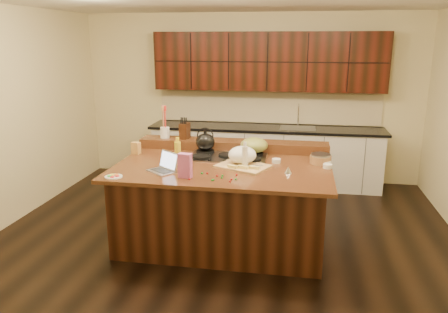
# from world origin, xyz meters

# --- Properties ---
(room) EXTENTS (5.52, 5.02, 2.72)m
(room) POSITION_xyz_m (0.00, 0.00, 1.35)
(room) COLOR black
(room) RESTS_ON ground
(island) EXTENTS (2.40, 1.60, 0.92)m
(island) POSITION_xyz_m (0.00, 0.00, 0.46)
(island) COLOR black
(island) RESTS_ON ground
(back_ledge) EXTENTS (2.40, 0.30, 0.12)m
(back_ledge) POSITION_xyz_m (0.00, 0.70, 0.98)
(back_ledge) COLOR black
(back_ledge) RESTS_ON island
(cooktop) EXTENTS (0.92, 0.52, 0.05)m
(cooktop) POSITION_xyz_m (0.00, 0.30, 0.94)
(cooktop) COLOR gray
(cooktop) RESTS_ON island
(back_counter) EXTENTS (3.70, 0.66, 2.40)m
(back_counter) POSITION_xyz_m (0.30, 2.23, 0.98)
(back_counter) COLOR silver
(back_counter) RESTS_ON ground
(kettle) EXTENTS (0.31, 0.31, 0.21)m
(kettle) POSITION_xyz_m (-0.30, 0.43, 1.07)
(kettle) COLOR black
(kettle) RESTS_ON cooktop
(green_bowl) EXTENTS (0.41, 0.41, 0.18)m
(green_bowl) POSITION_xyz_m (0.30, 0.43, 1.06)
(green_bowl) COLOR olive
(green_bowl) RESTS_ON cooktop
(laptop) EXTENTS (0.37, 0.36, 0.20)m
(laptop) POSITION_xyz_m (-0.57, -0.36, 0.97)
(laptop) COLOR #B7B7BC
(laptop) RESTS_ON island
(oil_bottle) EXTENTS (0.09, 0.09, 0.27)m
(oil_bottle) POSITION_xyz_m (-0.49, -0.13, 1.06)
(oil_bottle) COLOR yellow
(oil_bottle) RESTS_ON island
(vinegar_bottle) EXTENTS (0.07, 0.07, 0.25)m
(vinegar_bottle) POSITION_xyz_m (0.26, -0.12, 1.04)
(vinegar_bottle) COLOR silver
(vinegar_bottle) RESTS_ON island
(wooden_tray) EXTENTS (0.65, 0.58, 0.22)m
(wooden_tray) POSITION_xyz_m (0.22, -0.02, 1.02)
(wooden_tray) COLOR tan
(wooden_tray) RESTS_ON island
(ramekin_a) EXTENTS (0.13, 0.13, 0.04)m
(ramekin_a) POSITION_xyz_m (1.15, 0.06, 0.94)
(ramekin_a) COLOR white
(ramekin_a) RESTS_ON island
(ramekin_b) EXTENTS (0.13, 0.13, 0.04)m
(ramekin_b) POSITION_xyz_m (1.14, 0.17, 0.94)
(ramekin_b) COLOR white
(ramekin_b) RESTS_ON island
(ramekin_c) EXTENTS (0.10, 0.10, 0.04)m
(ramekin_c) POSITION_xyz_m (0.58, 0.18, 0.94)
(ramekin_c) COLOR white
(ramekin_c) RESTS_ON island
(strainer_bowl) EXTENTS (0.30, 0.30, 0.09)m
(strainer_bowl) POSITION_xyz_m (1.08, 0.24, 0.97)
(strainer_bowl) COLOR #996B3F
(strainer_bowl) RESTS_ON island
(kitchen_timer) EXTENTS (0.09, 0.09, 0.07)m
(kitchen_timer) POSITION_xyz_m (0.73, -0.21, 0.96)
(kitchen_timer) COLOR silver
(kitchen_timer) RESTS_ON island
(pink_bag) EXTENTS (0.14, 0.09, 0.25)m
(pink_bag) POSITION_xyz_m (-0.30, -0.54, 1.05)
(pink_bag) COLOR #C05A9A
(pink_bag) RESTS_ON island
(candy_plate) EXTENTS (0.21, 0.21, 0.01)m
(candy_plate) POSITION_xyz_m (-1.02, -0.66, 0.93)
(candy_plate) COLOR white
(candy_plate) RESTS_ON island
(package_box) EXTENTS (0.12, 0.10, 0.14)m
(package_box) POSITION_xyz_m (-1.14, 0.29, 0.99)
(package_box) COLOR #C89346
(package_box) RESTS_ON island
(utensil_crock) EXTENTS (0.12, 0.12, 0.14)m
(utensil_crock) POSITION_xyz_m (-0.90, 0.70, 1.11)
(utensil_crock) COLOR white
(utensil_crock) RESTS_ON back_ledge
(knife_block) EXTENTS (0.11, 0.17, 0.20)m
(knife_block) POSITION_xyz_m (-0.63, 0.70, 1.14)
(knife_block) COLOR black
(knife_block) RESTS_ON back_ledge
(gumdrop_0) EXTENTS (0.02, 0.02, 0.02)m
(gumdrop_0) POSITION_xyz_m (-0.10, -0.38, 0.93)
(gumdrop_0) COLOR red
(gumdrop_0) RESTS_ON island
(gumdrop_1) EXTENTS (0.02, 0.02, 0.02)m
(gumdrop_1) POSITION_xyz_m (-0.00, -0.60, 0.93)
(gumdrop_1) COLOR #198C26
(gumdrop_1) RESTS_ON island
(gumdrop_2) EXTENTS (0.02, 0.02, 0.02)m
(gumdrop_2) POSITION_xyz_m (-0.26, -0.41, 0.93)
(gumdrop_2) COLOR red
(gumdrop_2) RESTS_ON island
(gumdrop_3) EXTENTS (0.02, 0.02, 0.02)m
(gumdrop_3) POSITION_xyz_m (0.01, -0.59, 0.93)
(gumdrop_3) COLOR #198C26
(gumdrop_3) RESTS_ON island
(gumdrop_4) EXTENTS (0.02, 0.02, 0.02)m
(gumdrop_4) POSITION_xyz_m (0.21, -0.39, 0.93)
(gumdrop_4) COLOR red
(gumdrop_4) RESTS_ON island
(gumdrop_5) EXTENTS (0.02, 0.02, 0.02)m
(gumdrop_5) POSITION_xyz_m (0.07, -0.44, 0.93)
(gumdrop_5) COLOR #198C26
(gumdrop_5) RESTS_ON island
(gumdrop_6) EXTENTS (0.02, 0.02, 0.02)m
(gumdrop_6) POSITION_xyz_m (0.02, -0.45, 0.93)
(gumdrop_6) COLOR red
(gumdrop_6) RESTS_ON island
(gumdrop_7) EXTENTS (0.02, 0.02, 0.02)m
(gumdrop_7) POSITION_xyz_m (0.07, -0.51, 0.93)
(gumdrop_7) COLOR #198C26
(gumdrop_7) RESTS_ON island
(gumdrop_8) EXTENTS (0.02, 0.02, 0.02)m
(gumdrop_8) POSITION_xyz_m (0.18, -0.61, 0.93)
(gumdrop_8) COLOR red
(gumdrop_8) RESTS_ON island
(gumdrop_9) EXTENTS (0.02, 0.02, 0.02)m
(gumdrop_9) POSITION_xyz_m (0.22, -0.53, 0.93)
(gumdrop_9) COLOR #198C26
(gumdrop_9) RESTS_ON island
(gumdrop_10) EXTENTS (0.02, 0.02, 0.02)m
(gumdrop_10) POSITION_xyz_m (-0.24, -0.61, 0.93)
(gumdrop_10) COLOR red
(gumdrop_10) RESTS_ON island
(gumdrop_11) EXTENTS (0.02, 0.02, 0.02)m
(gumdrop_11) POSITION_xyz_m (-0.16, -0.39, 0.93)
(gumdrop_11) COLOR #198C26
(gumdrop_11) RESTS_ON island
(gumdrop_12) EXTENTS (0.02, 0.02, 0.02)m
(gumdrop_12) POSITION_xyz_m (0.18, -0.54, 0.93)
(gumdrop_12) COLOR red
(gumdrop_12) RESTS_ON island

